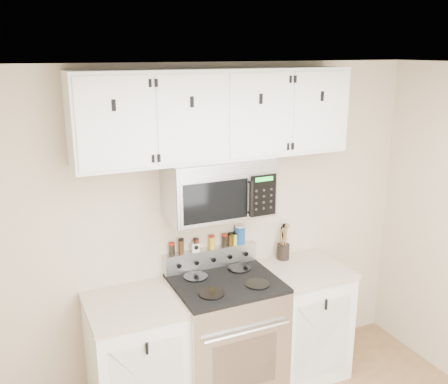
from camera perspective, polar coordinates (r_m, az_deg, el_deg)
name	(u,v)px	position (r m, az deg, el deg)	size (l,w,h in m)	color
back_wall	(209,229)	(3.86, -1.74, -4.22)	(3.50, 0.01, 2.50)	tan
ceiling	(376,72)	(2.13, 16.94, 12.98)	(3.50, 3.50, 0.01)	white
range	(226,336)	(3.94, 0.21, -16.18)	(0.76, 0.65, 1.10)	#B7B7BA
base_cabinet_left	(136,360)	(3.78, -10.00, -18.40)	(0.64, 0.62, 0.92)	white
base_cabinet_right	(301,319)	(4.26, 8.81, -14.10)	(0.64, 0.62, 0.92)	white
microwave	(219,187)	(3.58, -0.61, 0.54)	(0.76, 0.44, 0.42)	#9E9EA3
upper_cabinets	(217,114)	(3.50, -0.81, 8.87)	(2.00, 0.35, 0.62)	white
utensil_crock	(283,250)	(4.15, 6.78, -6.63)	(0.10, 0.10, 0.30)	black
kitchen_timer	(195,247)	(3.83, -3.33, -6.30)	(0.06, 0.05, 0.07)	silver
salt_canister	(240,234)	(3.96, 1.83, -4.86)	(0.08, 0.08, 0.15)	#154592
spice_jar_0	(172,249)	(3.77, -5.95, -6.47)	(0.05, 0.05, 0.10)	black
spice_jar_1	(181,246)	(3.79, -4.90, -6.16)	(0.04, 0.04, 0.12)	#442810
spice_jar_2	(196,245)	(3.83, -3.19, -6.02)	(0.04, 0.04, 0.10)	black
spice_jar_3	(196,245)	(3.83, -3.17, -6.04)	(0.04, 0.04, 0.10)	#3F220F
spice_jar_4	(212,242)	(3.87, -1.38, -5.69)	(0.04, 0.04, 0.11)	gold
spice_jar_5	(225,240)	(3.91, 0.08, -5.49)	(0.04, 0.04, 0.10)	black
spice_jar_6	(231,239)	(3.93, 0.75, -5.37)	(0.04, 0.04, 0.10)	#442910
spice_jar_7	(235,238)	(3.95, 1.32, -5.29)	(0.04, 0.04, 0.10)	yellow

